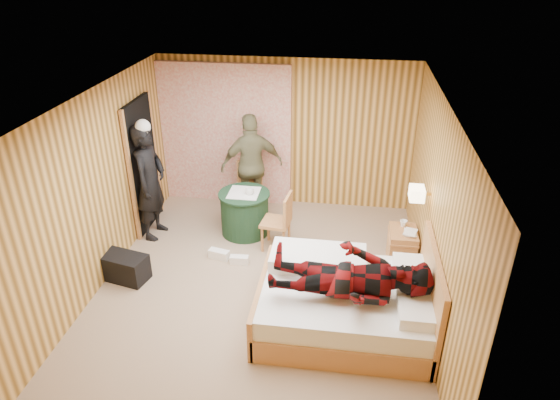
# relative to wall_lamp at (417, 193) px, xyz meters

# --- Properties ---
(floor) EXTENTS (4.20, 5.00, 0.01)m
(floor) POSITION_rel_wall_lamp_xyz_m (-1.92, -0.45, -1.30)
(floor) COLOR tan
(floor) RESTS_ON ground
(ceiling) EXTENTS (4.20, 5.00, 0.01)m
(ceiling) POSITION_rel_wall_lamp_xyz_m (-1.92, -0.45, 1.20)
(ceiling) COLOR silver
(ceiling) RESTS_ON wall_back
(wall_back) EXTENTS (4.20, 0.02, 2.50)m
(wall_back) POSITION_rel_wall_lamp_xyz_m (-1.92, 2.05, -0.05)
(wall_back) COLOR #E5AE58
(wall_back) RESTS_ON floor
(wall_left) EXTENTS (0.02, 5.00, 2.50)m
(wall_left) POSITION_rel_wall_lamp_xyz_m (-4.02, -0.45, -0.05)
(wall_left) COLOR #E5AE58
(wall_left) RESTS_ON floor
(wall_right) EXTENTS (0.02, 5.00, 2.50)m
(wall_right) POSITION_rel_wall_lamp_xyz_m (0.18, -0.45, -0.05)
(wall_right) COLOR #E5AE58
(wall_right) RESTS_ON floor
(curtain) EXTENTS (2.20, 0.08, 2.40)m
(curtain) POSITION_rel_wall_lamp_xyz_m (-2.92, 1.98, -0.10)
(curtain) COLOR silver
(curtain) RESTS_ON floor
(doorway) EXTENTS (0.06, 0.90, 2.05)m
(doorway) POSITION_rel_wall_lamp_xyz_m (-3.98, 0.95, -0.28)
(doorway) COLOR black
(doorway) RESTS_ON floor
(wall_lamp) EXTENTS (0.26, 0.24, 0.16)m
(wall_lamp) POSITION_rel_wall_lamp_xyz_m (0.00, 0.00, 0.00)
(wall_lamp) COLOR gold
(wall_lamp) RESTS_ON wall_right
(bed) EXTENTS (1.99, 1.55, 1.06)m
(bed) POSITION_rel_wall_lamp_xyz_m (-0.80, -1.00, -0.99)
(bed) COLOR #E0A35B
(bed) RESTS_ON floor
(nightstand) EXTENTS (0.39, 0.53, 0.51)m
(nightstand) POSITION_rel_wall_lamp_xyz_m (-0.04, 0.40, -1.03)
(nightstand) COLOR #E0A35B
(nightstand) RESTS_ON floor
(round_table) EXTENTS (0.79, 0.79, 0.70)m
(round_table) POSITION_rel_wall_lamp_xyz_m (-2.40, 0.90, -0.95)
(round_table) COLOR #1C3D28
(round_table) RESTS_ON floor
(chair_far) EXTENTS (0.53, 0.53, 0.93)m
(chair_far) POSITION_rel_wall_lamp_xyz_m (-2.43, 1.53, -0.76)
(chair_far) COLOR #E0A35B
(chair_far) RESTS_ON floor
(chair_near) EXTENTS (0.45, 0.45, 0.89)m
(chair_near) POSITION_rel_wall_lamp_xyz_m (-1.78, 0.52, -0.78)
(chair_near) COLOR #E0A35B
(chair_near) RESTS_ON floor
(duffel_bag) EXTENTS (0.70, 0.47, 0.36)m
(duffel_bag) POSITION_rel_wall_lamp_xyz_m (-3.77, -0.53, -1.12)
(duffel_bag) COLOR black
(duffel_bag) RESTS_ON floor
(sneaker_left) EXTENTS (0.32, 0.19, 0.13)m
(sneaker_left) POSITION_rel_wall_lamp_xyz_m (-2.63, 0.13, -1.23)
(sneaker_left) COLOR white
(sneaker_left) RESTS_ON floor
(sneaker_right) EXTENTS (0.27, 0.12, 0.12)m
(sneaker_right) POSITION_rel_wall_lamp_xyz_m (-2.31, 0.04, -1.24)
(sneaker_right) COLOR white
(sneaker_right) RESTS_ON floor
(woman_standing) EXTENTS (0.48, 0.69, 1.79)m
(woman_standing) POSITION_rel_wall_lamp_xyz_m (-3.77, 0.65, -0.41)
(woman_standing) COLOR black
(woman_standing) RESTS_ON floor
(man_at_table) EXTENTS (1.09, 0.77, 1.72)m
(man_at_table) POSITION_rel_wall_lamp_xyz_m (-2.40, 1.56, -0.44)
(man_at_table) COLOR #716E4B
(man_at_table) RESTS_ON floor
(man_on_bed) EXTENTS (0.86, 0.67, 1.77)m
(man_on_bed) POSITION_rel_wall_lamp_xyz_m (-0.77, -1.23, -0.34)
(man_on_bed) COLOR #5F090A
(man_on_bed) RESTS_ON bed
(book_lower) EXTENTS (0.18, 0.23, 0.02)m
(book_lower) POSITION_rel_wall_lamp_xyz_m (-0.04, 0.35, -0.78)
(book_lower) COLOR white
(book_lower) RESTS_ON nightstand
(book_upper) EXTENTS (0.22, 0.26, 0.02)m
(book_upper) POSITION_rel_wall_lamp_xyz_m (-0.04, 0.35, -0.76)
(book_upper) COLOR white
(book_upper) RESTS_ON nightstand
(cup_nightstand) EXTENTS (0.13, 0.13, 0.09)m
(cup_nightstand) POSITION_rel_wall_lamp_xyz_m (-0.04, 0.53, -0.74)
(cup_nightstand) COLOR white
(cup_nightstand) RESTS_ON nightstand
(cup_table) EXTENTS (0.15, 0.15, 0.10)m
(cup_table) POSITION_rel_wall_lamp_xyz_m (-2.30, 0.85, -0.55)
(cup_table) COLOR white
(cup_table) RESTS_ON round_table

